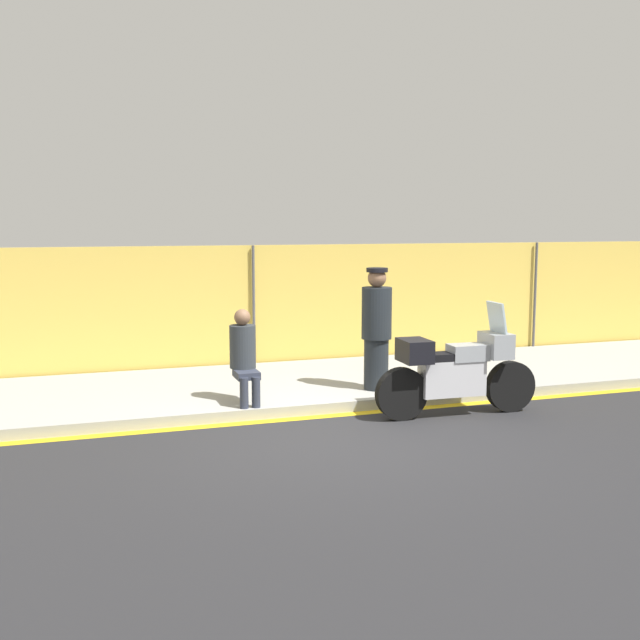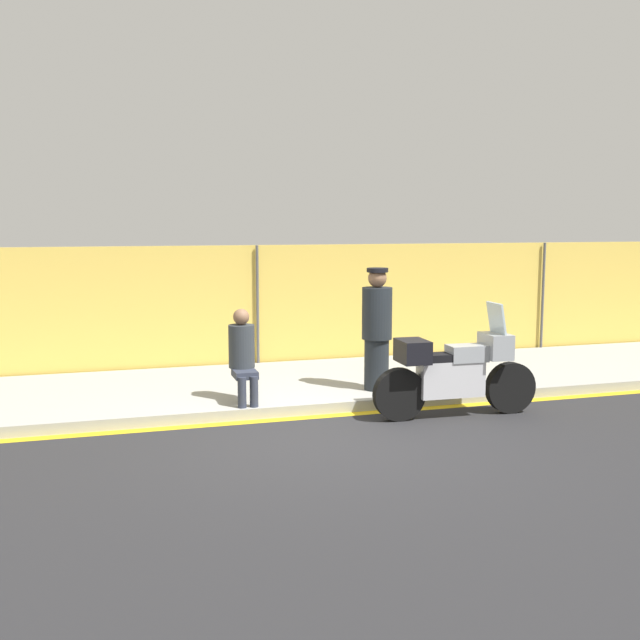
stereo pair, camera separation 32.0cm
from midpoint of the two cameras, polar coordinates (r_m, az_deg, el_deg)
ground_plane at (r=9.15m, az=1.96°, el=-9.04°), size 120.00×120.00×0.00m
sidewalk at (r=11.65m, az=-2.32°, el=-5.04°), size 42.13×3.18×0.15m
curb_paint_stripe at (r=10.10m, az=0.07°, el=-7.43°), size 42.13×0.18×0.01m
storefront_fence at (r=13.09m, az=-4.17°, el=0.89°), size 40.02×0.17×2.20m
motorcycle at (r=10.19m, az=11.12°, el=-3.87°), size 2.32×0.55×1.53m
officer_standing at (r=10.94m, az=5.19°, el=-0.64°), size 0.44×0.44×1.79m
person_seated_on_curb at (r=10.24m, az=-5.03°, el=-2.36°), size 0.36×0.65×1.28m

